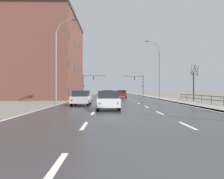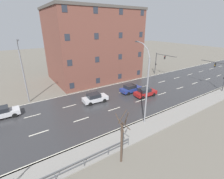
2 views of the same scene
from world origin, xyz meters
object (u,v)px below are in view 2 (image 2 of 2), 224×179
traffic_signal_left (160,60)px  car_far_right (95,98)px  street_lamp_midground (146,87)px  car_near_left (131,88)px  street_lamp_left_bank (24,73)px  traffic_signal_right (221,72)px  car_distant (2,113)px  brick_building (93,45)px  car_near_right (145,92)px

traffic_signal_left → car_far_right: 22.04m
street_lamp_midground → car_near_left: 11.06m
street_lamp_midground → street_lamp_left_bank: bearing=-142.0°
traffic_signal_right → car_near_left: 17.57m
street_lamp_midground → car_near_left: bearing=149.9°
car_distant → brick_building: (-10.08, 19.52, 6.94)m
car_near_right → car_distant: bearing=-101.4°
brick_building → car_far_right: bearing=-27.6°
brick_building → traffic_signal_right: bearing=37.5°
car_far_right → car_near_right: bearing=75.4°
car_far_right → car_distant: bearing=-98.7°
brick_building → car_near_right: bearing=7.3°
car_near_right → traffic_signal_right: bearing=71.7°
traffic_signal_right → street_lamp_left_bank: bearing=-114.2°
street_lamp_left_bank → brick_building: brick_building is taller
car_near_right → traffic_signal_left: bearing=125.7°
street_lamp_left_bank → car_distant: size_ratio=2.48×
car_near_left → street_lamp_midground: bearing=-30.9°
traffic_signal_right → brick_building: (-21.06, -16.17, 4.07)m
car_far_right → traffic_signal_right: bearing=73.3°
street_lamp_midground → car_near_left: (-8.86, 5.13, -4.18)m
car_near_left → car_near_right: bearing=18.8°
traffic_signal_right → traffic_signal_left: (-13.57, -1.65, 0.06)m
traffic_signal_right → car_near_right: traffic_signal_right is taller
traffic_signal_right → street_lamp_midground: bearing=-88.5°
street_lamp_left_bank → traffic_signal_left: size_ratio=1.69×
brick_building → car_near_left: bearing=4.4°
car_near_right → car_far_right: same height
car_distant → car_near_right: bearing=75.6°
street_lamp_left_bank → car_near_left: bearing=70.3°
street_lamp_left_bank → car_far_right: 11.70m
street_lamp_left_bank → traffic_signal_right: (14.33, 31.94, -1.30)m
street_lamp_midground → street_lamp_left_bank: 18.86m
traffic_signal_right → traffic_signal_left: traffic_signal_left is taller
car_near_left → car_far_right: bearing=-90.4°
traffic_signal_right → brick_building: brick_building is taller
car_distant → car_far_right: bearing=78.0°
street_lamp_left_bank → car_near_left: street_lamp_left_bank is taller
traffic_signal_right → car_near_right: (-5.50, -14.18, -2.87)m
street_lamp_midground → traffic_signal_right: size_ratio=1.85×
car_distant → car_near_left: size_ratio=0.99×
traffic_signal_left → car_near_left: traffic_signal_left is taller
car_near_right → brick_building: size_ratio=0.22×
traffic_signal_left → car_near_left: size_ratio=1.46×
traffic_signal_right → car_far_right: bearing=-109.9°
traffic_signal_left → car_near_left: 14.82m
car_near_right → street_lamp_left_bank: bearing=-113.5°
street_lamp_left_bank → car_near_right: 20.27m
car_near_left → traffic_signal_right: bearing=60.4°
traffic_signal_left → brick_building: bearing=-117.3°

